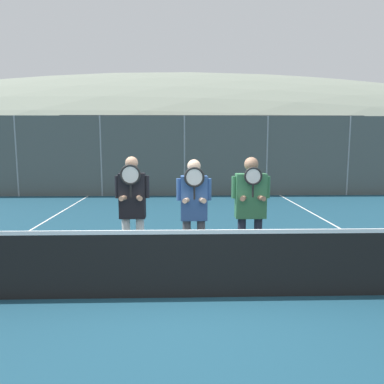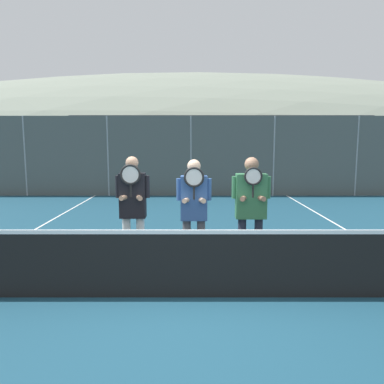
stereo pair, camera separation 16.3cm
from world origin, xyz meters
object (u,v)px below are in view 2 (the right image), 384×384
Objects in this scene: player_leftmost at (132,205)px; car_far_left at (79,165)px; car_left_of_center at (185,166)px; player_center_right at (250,205)px; car_center at (295,166)px; player_center_left at (194,208)px.

car_far_left is (-4.51, 12.20, -0.13)m from player_leftmost.
car_far_left reaches higher than car_left_of_center.
player_center_right is 12.43m from car_center.
car_center is at bearing 71.44° from player_center_right.
player_leftmost is 1.02× the size of player_center_left.
player_leftmost is 13.12m from car_center.
car_far_left is at bearing 177.55° from car_center.
player_leftmost is at bearing -116.33° from car_center.
player_center_left reaches higher than car_left_of_center.
car_far_left is at bearing 110.27° from player_leftmost.
car_left_of_center is (-1.26, 12.21, -0.21)m from player_center_right.
player_leftmost reaches higher than car_center.
player_center_left is 0.39× the size of car_center.
player_center_left is 0.98× the size of player_center_right.
player_leftmost is 0.40× the size of car_center.
player_center_left is 12.27m from car_left_of_center.
car_center is (4.85, 11.84, -0.16)m from player_center_left.
player_center_right is (1.87, -0.02, 0.02)m from player_leftmost.
car_left_of_center is (5.11, -0.01, -0.06)m from car_far_left.
car_far_left reaches higher than car_center.
car_center is (10.33, -0.44, -0.04)m from car_far_left.
car_left_of_center is at bearing 95.88° from player_center_right.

